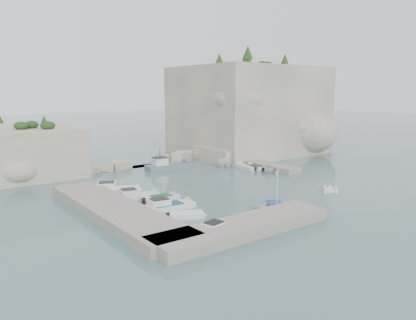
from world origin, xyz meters
TOP-DOWN VIEW (x-y plane):
  - ground at (0.00, 0.00)m, footprint 400.00×400.00m
  - cliff_east at (23.00, 23.00)m, footprint 26.00×22.00m
  - cliff_terrace at (13.00, 18.00)m, footprint 8.00×10.00m
  - outcrop_west at (-20.00, 25.00)m, footprint 16.00×14.00m
  - quay_west at (-17.00, -1.00)m, footprint 5.00×24.00m
  - quay_south at (-10.00, -12.50)m, footprint 18.00×4.00m
  - ledge_east at (13.50, 10.00)m, footprint 3.00×16.00m
  - breakwater at (-1.00, 22.00)m, footprint 28.00×3.00m
  - motorboat_a at (-12.89, 8.19)m, footprint 6.95×4.77m
  - motorboat_b at (-12.34, 3.50)m, footprint 6.20×3.06m
  - motorboat_c at (-10.33, 1.15)m, footprint 4.63×1.92m
  - motorboat_d at (-11.58, -2.21)m, footprint 6.71×2.57m
  - motorboat_e at (-11.60, -5.81)m, footprint 4.06×2.86m
  - motorboat_f at (-11.88, -11.43)m, footprint 5.70×2.71m
  - rowboat at (-2.57, -9.39)m, footprint 5.76×5.40m
  - inflatable_dinghy at (8.80, -7.77)m, footprint 3.62×3.39m
  - tender_east_a at (11.05, 5.03)m, footprint 3.50×3.22m
  - tender_east_b at (11.45, 8.53)m, footprint 2.39×4.74m
  - tender_east_c at (10.61, 9.96)m, footprint 2.26×5.62m
  - tender_east_d at (9.60, 13.56)m, footprint 5.48×3.36m
  - work_boat at (0.23, 16.89)m, footprint 8.16×3.00m
  - rowboat_mast at (-2.57, -9.39)m, footprint 0.10×0.10m
  - vegetation at (17.83, 24.40)m, footprint 53.48×13.88m

SIDE VIEW (x-z plane):
  - ground at x=0.00m, z-range 0.00..0.00m
  - motorboat_a at x=-12.89m, z-range -0.70..0.70m
  - motorboat_b at x=-12.34m, z-range -0.70..0.70m
  - motorboat_c at x=-10.33m, z-range -0.35..0.35m
  - motorboat_d at x=-11.58m, z-range -0.70..0.70m
  - motorboat_e at x=-11.60m, z-range -0.35..0.35m
  - motorboat_f at x=-11.88m, z-range -0.70..0.70m
  - rowboat at x=-2.57m, z-range -0.49..0.49m
  - inflatable_dinghy at x=8.80m, z-range -0.22..0.22m
  - tender_east_a at x=11.05m, z-range -0.77..0.77m
  - tender_east_b at x=11.45m, z-range -0.35..0.35m
  - tender_east_c at x=10.61m, z-range -0.35..0.35m
  - tender_east_d at x=9.60m, z-range -0.99..0.99m
  - work_boat at x=0.23m, z-range -1.10..1.10m
  - ledge_east at x=13.50m, z-range 0.00..0.80m
  - quay_west at x=-17.00m, z-range 0.00..1.10m
  - quay_south at x=-10.00m, z-range 0.00..1.10m
  - breakwater at x=-1.00m, z-range 0.00..1.40m
  - cliff_terrace at x=13.00m, z-range 0.00..2.50m
  - rowboat_mast at x=-2.57m, z-range 0.49..4.69m
  - outcrop_west at x=-20.00m, z-range 0.00..7.00m
  - cliff_east at x=23.00m, z-range 0.00..17.00m
  - vegetation at x=17.83m, z-range 11.23..24.63m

